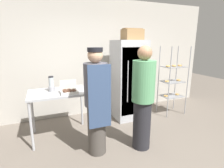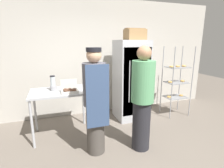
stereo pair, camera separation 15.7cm
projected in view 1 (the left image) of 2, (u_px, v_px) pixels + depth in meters
The scene contains 10 objects.
ground_plane at pixel (139, 161), 2.71m from camera, with size 14.00×14.00×0.00m, color #6B6056.
back_wall at pixel (96, 58), 4.38m from camera, with size 6.40×0.12×2.81m, color #B7B2A8.
refrigerator at pixel (128, 80), 4.12m from camera, with size 0.70×0.69×1.84m.
baking_rack at pixel (173, 81), 4.37m from camera, with size 0.58×0.44×1.70m.
prep_counter at pixel (59, 97), 3.26m from camera, with size 1.06×0.73×0.90m.
donut_box at pixel (69, 91), 3.10m from camera, with size 0.30×0.19×0.23m.
blender_pitcher at pixel (51, 85), 3.23m from camera, with size 0.11×0.11×0.28m.
cardboard_storage_box at pixel (132, 34), 3.89m from camera, with size 0.43×0.34×0.25m.
person_baker at pixel (96, 101), 2.73m from camera, with size 0.36×0.38×1.72m.
person_customer at pixel (143, 98), 2.88m from camera, with size 0.37×0.37×1.75m.
Camera 1 is at (-1.27, -2.03, 1.80)m, focal length 28.00 mm.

